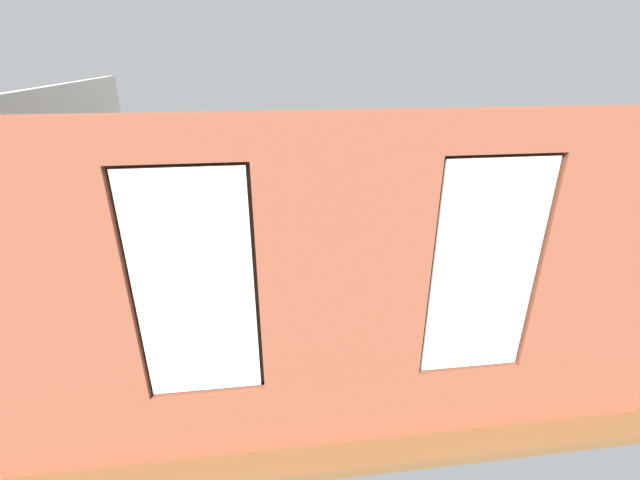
{
  "coord_description": "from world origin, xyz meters",
  "views": [
    {
      "loc": [
        0.57,
        5.59,
        3.39
      ],
      "look_at": [
        -0.09,
        0.4,
        1.07
      ],
      "focal_mm": 24.0,
      "sensor_mm": 36.0,
      "label": 1
    }
  ],
  "objects_px": {
    "cup_ceramic": "(300,268)",
    "potted_plant_corner_far_left": "(561,336)",
    "tv_flatscreen": "(115,242)",
    "potted_plant_foreground_right": "(165,212)",
    "papasan_chair": "(241,228)",
    "remote_silver": "(338,268)",
    "potted_plant_mid_room_small": "(368,245)",
    "remote_black": "(329,264)",
    "couch_by_window": "(296,366)",
    "couch_left": "(463,265)",
    "coffee_table": "(329,268)",
    "potted_plant_between_couches": "(423,331)",
    "candle_jar": "(354,255)",
    "potted_plant_near_tv": "(140,283)",
    "media_console": "(124,284)"
  },
  "relations": [
    {
      "from": "cup_ceramic",
      "to": "potted_plant_corner_far_left",
      "type": "relative_size",
      "value": 0.11
    },
    {
      "from": "tv_flatscreen",
      "to": "potted_plant_foreground_right",
      "type": "distance_m",
      "value": 1.8
    },
    {
      "from": "papasan_chair",
      "to": "potted_plant_foreground_right",
      "type": "distance_m",
      "value": 1.39
    },
    {
      "from": "remote_silver",
      "to": "potted_plant_mid_room_small",
      "type": "xyz_separation_m",
      "value": [
        -0.67,
        -0.9,
        -0.08
      ]
    },
    {
      "from": "remote_black",
      "to": "tv_flatscreen",
      "type": "height_order",
      "value": "tv_flatscreen"
    },
    {
      "from": "couch_by_window",
      "to": "cup_ceramic",
      "type": "xyz_separation_m",
      "value": [
        -0.21,
        -1.98,
        0.14
      ]
    },
    {
      "from": "couch_left",
      "to": "potted_plant_corner_far_left",
      "type": "xyz_separation_m",
      "value": [
        -0.15,
        2.13,
        0.19
      ]
    },
    {
      "from": "couch_by_window",
      "to": "coffee_table",
      "type": "relative_size",
      "value": 1.25
    },
    {
      "from": "coffee_table",
      "to": "papasan_chair",
      "type": "distance_m",
      "value": 2.16
    },
    {
      "from": "remote_silver",
      "to": "potted_plant_between_couches",
      "type": "distance_m",
      "value": 2.03
    },
    {
      "from": "candle_jar",
      "to": "coffee_table",
      "type": "bearing_deg",
      "value": 19.56
    },
    {
      "from": "potted_plant_near_tv",
      "to": "potted_plant_corner_far_left",
      "type": "bearing_deg",
      "value": 164.15
    },
    {
      "from": "cup_ceramic",
      "to": "potted_plant_mid_room_small",
      "type": "distance_m",
      "value": 1.53
    },
    {
      "from": "cup_ceramic",
      "to": "media_console",
      "type": "relative_size",
      "value": 0.09
    },
    {
      "from": "potted_plant_foreground_right",
      "to": "potted_plant_corner_far_left",
      "type": "xyz_separation_m",
      "value": [
        -4.99,
        4.06,
        -0.2
      ]
    },
    {
      "from": "papasan_chair",
      "to": "potted_plant_foreground_right",
      "type": "height_order",
      "value": "potted_plant_foreground_right"
    },
    {
      "from": "candle_jar",
      "to": "tv_flatscreen",
      "type": "distance_m",
      "value": 3.48
    },
    {
      "from": "tv_flatscreen",
      "to": "potted_plant_foreground_right",
      "type": "xyz_separation_m",
      "value": [
        -0.3,
        -1.77,
        -0.21
      ]
    },
    {
      "from": "remote_silver",
      "to": "candle_jar",
      "type": "bearing_deg",
      "value": 118.06
    },
    {
      "from": "coffee_table",
      "to": "couch_left",
      "type": "bearing_deg",
      "value": 177.96
    },
    {
      "from": "cup_ceramic",
      "to": "remote_silver",
      "type": "bearing_deg",
      "value": 180.0
    },
    {
      "from": "couch_left",
      "to": "tv_flatscreen",
      "type": "distance_m",
      "value": 5.18
    },
    {
      "from": "couch_by_window",
      "to": "remote_silver",
      "type": "distance_m",
      "value": 2.13
    },
    {
      "from": "media_console",
      "to": "potted_plant_near_tv",
      "type": "height_order",
      "value": "potted_plant_near_tv"
    },
    {
      "from": "potted_plant_between_couches",
      "to": "potted_plant_foreground_right",
      "type": "bearing_deg",
      "value": -48.48
    },
    {
      "from": "potted_plant_near_tv",
      "to": "couch_by_window",
      "type": "bearing_deg",
      "value": 145.63
    },
    {
      "from": "cup_ceramic",
      "to": "remote_silver",
      "type": "height_order",
      "value": "cup_ceramic"
    },
    {
      "from": "couch_by_window",
      "to": "remote_black",
      "type": "relative_size",
      "value": 11.07
    },
    {
      "from": "potted_plant_foreground_right",
      "to": "remote_silver",
      "type": "bearing_deg",
      "value": 145.12
    },
    {
      "from": "tv_flatscreen",
      "to": "potted_plant_mid_room_small",
      "type": "bearing_deg",
      "value": -169.95
    },
    {
      "from": "couch_by_window",
      "to": "tv_flatscreen",
      "type": "xyz_separation_m",
      "value": [
        2.37,
        -2.19,
        0.61
      ]
    },
    {
      "from": "potted_plant_foreground_right",
      "to": "potted_plant_near_tv",
      "type": "xyz_separation_m",
      "value": [
        -0.25,
        2.71,
        0.05
      ]
    },
    {
      "from": "couch_by_window",
      "to": "papasan_chair",
      "type": "height_order",
      "value": "couch_by_window"
    },
    {
      "from": "couch_by_window",
      "to": "coffee_table",
      "type": "bearing_deg",
      "value": -107.5
    },
    {
      "from": "papasan_chair",
      "to": "potted_plant_foreground_right",
      "type": "xyz_separation_m",
      "value": [
        1.34,
        -0.21,
        0.28
      ]
    },
    {
      "from": "potted_plant_mid_room_small",
      "to": "coffee_table",
      "type": "bearing_deg",
      "value": 44.44
    },
    {
      "from": "potted_plant_foreground_right",
      "to": "potted_plant_near_tv",
      "type": "relative_size",
      "value": 0.75
    },
    {
      "from": "couch_left",
      "to": "remote_silver",
      "type": "relative_size",
      "value": 11.99
    },
    {
      "from": "tv_flatscreen",
      "to": "papasan_chair",
      "type": "xyz_separation_m",
      "value": [
        -1.64,
        -1.55,
        -0.5
      ]
    },
    {
      "from": "couch_by_window",
      "to": "papasan_chair",
      "type": "distance_m",
      "value": 3.82
    },
    {
      "from": "couch_by_window",
      "to": "media_console",
      "type": "relative_size",
      "value": 1.91
    },
    {
      "from": "potted_plant_between_couches",
      "to": "potted_plant_foreground_right",
      "type": "height_order",
      "value": "potted_plant_foreground_right"
    },
    {
      "from": "media_console",
      "to": "potted_plant_mid_room_small",
      "type": "relative_size",
      "value": 2.0
    },
    {
      "from": "candle_jar",
      "to": "potted_plant_mid_room_small",
      "type": "height_order",
      "value": "candle_jar"
    },
    {
      "from": "remote_black",
      "to": "papasan_chair",
      "type": "height_order",
      "value": "papasan_chair"
    },
    {
      "from": "papasan_chair",
      "to": "potted_plant_corner_far_left",
      "type": "distance_m",
      "value": 5.3
    },
    {
      "from": "media_console",
      "to": "couch_left",
      "type": "bearing_deg",
      "value": 178.17
    },
    {
      "from": "potted_plant_near_tv",
      "to": "cup_ceramic",
      "type": "bearing_deg",
      "value": -160.24
    },
    {
      "from": "candle_jar",
      "to": "potted_plant_between_couches",
      "type": "bearing_deg",
      "value": 98.08
    },
    {
      "from": "tv_flatscreen",
      "to": "remote_black",
      "type": "bearing_deg",
      "value": 178.26
    }
  ]
}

